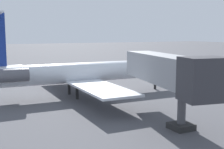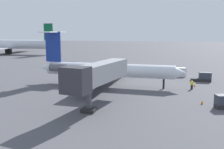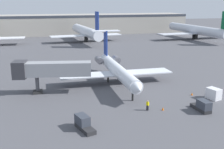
{
  "view_description": "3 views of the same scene",
  "coord_description": "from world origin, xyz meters",
  "px_view_note": "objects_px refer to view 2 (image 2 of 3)",
  "views": [
    {
      "loc": [
        -36.17,
        13.21,
        8.01
      ],
      "look_at": [
        -0.84,
        -4.82,
        2.55
      ],
      "focal_mm": 48.14,
      "sensor_mm": 36.0,
      "label": 1
    },
    {
      "loc": [
        -48.78,
        -14.0,
        10.56
      ],
      "look_at": [
        -1.31,
        -2.27,
        2.33
      ],
      "focal_mm": 42.46,
      "sensor_mm": 36.0,
      "label": 2
    },
    {
      "loc": [
        -16.77,
        -56.11,
        17.16
      ],
      "look_at": [
        -1.63,
        -0.67,
        2.03
      ],
      "focal_mm": 44.75,
      "sensor_mm": 36.0,
      "label": 3
    }
  ],
  "objects_px": {
    "baggage_tug_lead": "(203,77)",
    "cargo_container_uld": "(180,72)",
    "traffic_cone_mid": "(202,102)",
    "traffic_cone_far": "(167,76)",
    "ground_crew_marshaller": "(192,85)",
    "jet_bridge": "(96,75)",
    "traffic_cone_near": "(195,85)",
    "parked_airliner_centre": "(8,44)",
    "regional_jet": "(103,69)"
  },
  "relations": [
    {
      "from": "regional_jet",
      "to": "traffic_cone_near",
      "type": "bearing_deg",
      "value": -80.13
    },
    {
      "from": "regional_jet",
      "to": "jet_bridge",
      "type": "xyz_separation_m",
      "value": [
        -14.52,
        -3.1,
        1.45
      ]
    },
    {
      "from": "baggage_tug_lead",
      "to": "traffic_cone_near",
      "type": "xyz_separation_m",
      "value": [
        -5.94,
        2.03,
        -0.56
      ]
    },
    {
      "from": "traffic_cone_far",
      "to": "parked_airliner_centre",
      "type": "height_order",
      "value": "parked_airliner_centre"
    },
    {
      "from": "cargo_container_uld",
      "to": "traffic_cone_near",
      "type": "xyz_separation_m",
      "value": [
        -11.16,
        -2.57,
        -0.72
      ]
    },
    {
      "from": "jet_bridge",
      "to": "parked_airliner_centre",
      "type": "distance_m",
      "value": 93.9
    },
    {
      "from": "traffic_cone_far",
      "to": "ground_crew_marshaller",
      "type": "bearing_deg",
      "value": -156.42
    },
    {
      "from": "jet_bridge",
      "to": "traffic_cone_near",
      "type": "distance_m",
      "value": 22.81
    },
    {
      "from": "regional_jet",
      "to": "traffic_cone_far",
      "type": "xyz_separation_m",
      "value": [
        11.5,
        -11.66,
        -2.89
      ]
    },
    {
      "from": "traffic_cone_mid",
      "to": "jet_bridge",
      "type": "bearing_deg",
      "value": 110.28
    },
    {
      "from": "jet_bridge",
      "to": "traffic_cone_far",
      "type": "relative_size",
      "value": 26.9
    },
    {
      "from": "jet_bridge",
      "to": "baggage_tug_lead",
      "type": "xyz_separation_m",
      "value": [
        23.43,
        -16.01,
        -3.78
      ]
    },
    {
      "from": "traffic_cone_mid",
      "to": "traffic_cone_far",
      "type": "relative_size",
      "value": 1.0
    },
    {
      "from": "traffic_cone_mid",
      "to": "ground_crew_marshaller",
      "type": "bearing_deg",
      "value": 5.69
    },
    {
      "from": "baggage_tug_lead",
      "to": "cargo_container_uld",
      "type": "height_order",
      "value": "cargo_container_uld"
    },
    {
      "from": "regional_jet",
      "to": "ground_crew_marshaller",
      "type": "xyz_separation_m",
      "value": [
        0.54,
        -16.45,
        -2.31
      ]
    },
    {
      "from": "traffic_cone_far",
      "to": "parked_airliner_centre",
      "type": "xyz_separation_m",
      "value": [
        44.03,
        71.1,
        3.98
      ]
    },
    {
      "from": "jet_bridge",
      "to": "baggage_tug_lead",
      "type": "distance_m",
      "value": 28.63
    },
    {
      "from": "baggage_tug_lead",
      "to": "cargo_container_uld",
      "type": "xyz_separation_m",
      "value": [
        5.23,
        4.61,
        0.16
      ]
    },
    {
      "from": "ground_crew_marshaller",
      "to": "traffic_cone_mid",
      "type": "distance_m",
      "value": 9.84
    },
    {
      "from": "regional_jet",
      "to": "traffic_cone_mid",
      "type": "height_order",
      "value": "regional_jet"
    },
    {
      "from": "baggage_tug_lead",
      "to": "traffic_cone_mid",
      "type": "bearing_deg",
      "value": 174.67
    },
    {
      "from": "regional_jet",
      "to": "baggage_tug_lead",
      "type": "distance_m",
      "value": 21.22
    },
    {
      "from": "regional_jet",
      "to": "jet_bridge",
      "type": "distance_m",
      "value": 14.92
    },
    {
      "from": "baggage_tug_lead",
      "to": "cargo_container_uld",
      "type": "bearing_deg",
      "value": 41.39
    },
    {
      "from": "jet_bridge",
      "to": "parked_airliner_centre",
      "type": "relative_size",
      "value": 0.34
    },
    {
      "from": "traffic_cone_near",
      "to": "traffic_cone_mid",
      "type": "height_order",
      "value": "same"
    },
    {
      "from": "cargo_container_uld",
      "to": "traffic_cone_far",
      "type": "bearing_deg",
      "value": 132.86
    },
    {
      "from": "traffic_cone_far",
      "to": "cargo_container_uld",
      "type": "bearing_deg",
      "value": -47.14
    },
    {
      "from": "ground_crew_marshaller",
      "to": "traffic_cone_far",
      "type": "xyz_separation_m",
      "value": [
        10.95,
        4.78,
        -0.58
      ]
    },
    {
      "from": "traffic_cone_near",
      "to": "traffic_cone_mid",
      "type": "relative_size",
      "value": 1.0
    },
    {
      "from": "jet_bridge",
      "to": "parked_airliner_centre",
      "type": "bearing_deg",
      "value": 41.75
    },
    {
      "from": "regional_jet",
      "to": "traffic_cone_mid",
      "type": "xyz_separation_m",
      "value": [
        -9.23,
        -17.42,
        -2.89
      ]
    },
    {
      "from": "cargo_container_uld",
      "to": "traffic_cone_far",
      "type": "relative_size",
      "value": 5.03
    },
    {
      "from": "jet_bridge",
      "to": "ground_crew_marshaller",
      "type": "distance_m",
      "value": 20.48
    },
    {
      "from": "ground_crew_marshaller",
      "to": "cargo_container_uld",
      "type": "distance_m",
      "value": 13.73
    },
    {
      "from": "cargo_container_uld",
      "to": "parked_airliner_centre",
      "type": "xyz_separation_m",
      "value": [
        41.39,
        73.94,
        3.26
      ]
    },
    {
      "from": "regional_jet",
      "to": "baggage_tug_lead",
      "type": "height_order",
      "value": "regional_jet"
    },
    {
      "from": "traffic_cone_mid",
      "to": "traffic_cone_far",
      "type": "height_order",
      "value": "same"
    },
    {
      "from": "regional_jet",
      "to": "traffic_cone_far",
      "type": "bearing_deg",
      "value": -45.41
    },
    {
      "from": "baggage_tug_lead",
      "to": "regional_jet",
      "type": "bearing_deg",
      "value": 114.99
    },
    {
      "from": "jet_bridge",
      "to": "baggage_tug_lead",
      "type": "height_order",
      "value": "jet_bridge"
    },
    {
      "from": "traffic_cone_mid",
      "to": "traffic_cone_far",
      "type": "xyz_separation_m",
      "value": [
        20.73,
        5.75,
        0.0
      ]
    },
    {
      "from": "traffic_cone_mid",
      "to": "traffic_cone_near",
      "type": "bearing_deg",
      "value": 1.6
    },
    {
      "from": "jet_bridge",
      "to": "baggage_tug_lead",
      "type": "bearing_deg",
      "value": -34.35
    },
    {
      "from": "regional_jet",
      "to": "jet_bridge",
      "type": "relative_size",
      "value": 1.96
    },
    {
      "from": "jet_bridge",
      "to": "traffic_cone_near",
      "type": "bearing_deg",
      "value": -38.63
    },
    {
      "from": "cargo_container_uld",
      "to": "regional_jet",
      "type": "bearing_deg",
      "value": 134.26
    },
    {
      "from": "baggage_tug_lead",
      "to": "traffic_cone_near",
      "type": "distance_m",
      "value": 6.3
    },
    {
      "from": "baggage_tug_lead",
      "to": "traffic_cone_mid",
      "type": "relative_size",
      "value": 7.4
    }
  ]
}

